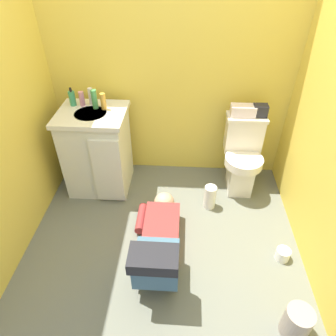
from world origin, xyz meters
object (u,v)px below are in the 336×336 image
(bottle_green, at_px, (94,99))
(bottle_amber, at_px, (103,101))
(bottle_white, at_px, (91,96))
(paper_towel_roll, at_px, (210,197))
(faucet, at_px, (94,100))
(soap_dispenser, at_px, (72,98))
(vanity_cabinet, at_px, (98,151))
(person_plumber, at_px, (159,242))
(tissue_box, at_px, (243,111))
(trash_can, at_px, (297,322))
(toiletry_bag, at_px, (260,111))
(bottle_pink, at_px, (82,99))
(toilet_paper_roll, at_px, (283,254))
(toilet, at_px, (242,156))

(bottle_green, bearing_deg, bottle_amber, -8.23)
(bottle_white, distance_m, paper_towel_roll, 1.41)
(faucet, relative_size, soap_dispenser, 0.60)
(paper_towel_roll, bearing_deg, faucet, 159.64)
(vanity_cabinet, height_order, person_plumber, vanity_cabinet)
(tissue_box, bearing_deg, paper_towel_roll, -121.88)
(person_plumber, relative_size, bottle_white, 7.07)
(faucet, height_order, trash_can, faucet)
(toiletry_bag, height_order, paper_towel_roll, toiletry_bag)
(bottle_pink, bearing_deg, bottle_amber, -15.23)
(bottle_pink, distance_m, toilet_paper_roll, 2.14)
(bottle_green, bearing_deg, soap_dispenser, 168.32)
(soap_dispenser, xyz_separation_m, bottle_amber, (0.29, -0.06, 0.00))
(vanity_cabinet, xyz_separation_m, paper_towel_roll, (1.07, -0.25, -0.30))
(bottle_white, distance_m, bottle_amber, 0.16)
(trash_can, xyz_separation_m, paper_towel_roll, (-0.49, 1.11, 0.00))
(faucet, bearing_deg, toilet, -3.33)
(toilet, bearing_deg, bottle_amber, 179.80)
(trash_can, height_order, toilet_paper_roll, trash_can)
(bottle_pink, height_order, paper_towel_roll, bottle_pink)
(bottle_pink, bearing_deg, tissue_box, 1.19)
(tissue_box, xyz_separation_m, toilet_paper_roll, (0.30, -0.96, -0.75))
(toiletry_bag, distance_m, soap_dispenser, 1.67)
(person_plumber, xyz_separation_m, tissue_box, (0.68, 1.00, 0.62))
(tissue_box, height_order, toilet_paper_roll, tissue_box)
(bottle_white, xyz_separation_m, bottle_green, (0.05, -0.08, 0.01))
(person_plumber, relative_size, bottle_pink, 8.15)
(toilet, xyz_separation_m, person_plumber, (-0.72, -0.91, -0.19))
(trash_can, bearing_deg, toiletry_bag, 93.26)
(vanity_cabinet, height_order, soap_dispenser, soap_dispenser)
(bottle_pink, distance_m, bottle_white, 0.08)
(tissue_box, bearing_deg, person_plumber, -124.20)
(tissue_box, relative_size, paper_towel_roll, 0.93)
(toiletry_bag, height_order, soap_dispenser, soap_dispenser)
(vanity_cabinet, bearing_deg, bottle_amber, 35.24)
(tissue_box, xyz_separation_m, trash_can, (0.24, -1.52, -0.68))
(vanity_cabinet, distance_m, bottle_green, 0.49)
(vanity_cabinet, bearing_deg, trash_can, -41.12)
(person_plumber, relative_size, toiletry_bag, 8.59)
(person_plumber, relative_size, bottle_amber, 7.36)
(toilet, xyz_separation_m, trash_can, (0.19, -1.43, -0.25))
(toilet, relative_size, soap_dispenser, 4.52)
(bottle_green, bearing_deg, toilet, -0.66)
(bottle_amber, relative_size, toilet_paper_roll, 1.32)
(bottle_white, bearing_deg, person_plumber, -55.84)
(toilet, height_order, toiletry_bag, toiletry_bag)
(bottle_amber, bearing_deg, vanity_cabinet, -144.76)
(toiletry_bag, bearing_deg, bottle_pink, -178.92)
(bottle_pink, relative_size, paper_towel_roll, 0.55)
(faucet, relative_size, bottle_green, 0.59)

